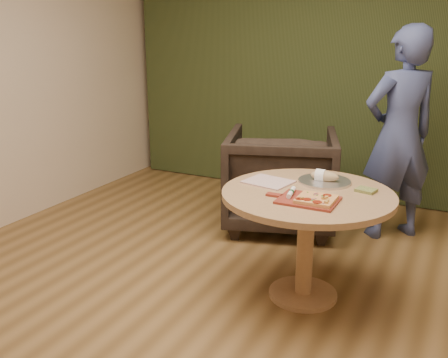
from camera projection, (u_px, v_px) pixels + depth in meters
room_shell at (210, 99)px, 2.63m from camera, size 5.04×6.04×2.84m
curtain at (343, 65)px, 5.11m from camera, size 4.80×0.14×2.78m
pedestal_table at (307, 212)px, 3.25m from camera, size 1.11×1.11×0.75m
pizza_paddle at (307, 200)px, 3.03m from camera, size 0.45×0.28×0.01m
flatbread_pizza at (316, 199)px, 2.98m from camera, size 0.22×0.22×0.04m
cutlery_roll at (291, 192)px, 3.10m from camera, size 0.05×0.20×0.03m
newspaper at (268, 182)px, 3.40m from camera, size 0.34×0.30×0.01m
serving_tray at (324, 181)px, 3.40m from camera, size 0.36×0.36×0.02m
bread_roll at (323, 176)px, 3.39m from camera, size 0.19×0.09×0.09m
green_packet at (366, 190)px, 3.20m from camera, size 0.14×0.12×0.02m
armchair at (281, 174)px, 4.51m from camera, size 1.18×1.15×0.98m
person_standing at (399, 135)px, 4.18m from camera, size 0.78×0.76×1.80m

